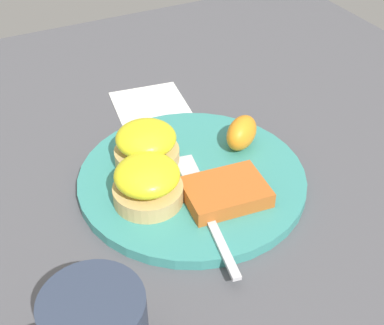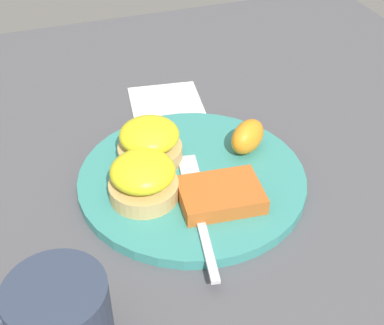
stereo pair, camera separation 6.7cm
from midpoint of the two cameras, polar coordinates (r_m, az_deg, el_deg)
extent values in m
plane|color=#4C4C51|center=(0.69, 2.77, -2.33)|extent=(1.10, 1.10, 0.00)
cylinder|color=teal|center=(0.69, 2.79, -1.88)|extent=(0.29, 0.29, 0.01)
cylinder|color=tan|center=(0.70, -1.76, 0.96)|extent=(0.08, 0.08, 0.02)
ellipsoid|color=yellow|center=(0.68, -1.80, 2.86)|extent=(0.08, 0.08, 0.04)
cylinder|color=tan|center=(0.64, -2.20, -3.00)|extent=(0.08, 0.08, 0.02)
ellipsoid|color=yellow|center=(0.63, -2.26, -1.04)|extent=(0.08, 0.08, 0.04)
cube|color=#B85A21|center=(0.64, 6.07, -3.56)|extent=(0.10, 0.08, 0.02)
ellipsoid|color=orange|center=(0.72, 8.62, 2.65)|extent=(0.07, 0.06, 0.04)
cube|color=silver|center=(0.59, 4.76, -8.68)|extent=(0.03, 0.11, 0.00)
cube|color=silver|center=(0.69, 2.24, -0.65)|extent=(0.03, 0.05, 0.00)
cylinder|color=#2D384C|center=(0.49, -9.77, -16.86)|extent=(0.09, 0.09, 0.10)
cube|color=white|center=(0.85, -0.54, 6.43)|extent=(0.12, 0.12, 0.00)
camera|label=1|loc=(0.03, -87.14, 2.25)|focal=50.00mm
camera|label=2|loc=(0.03, 92.86, -2.25)|focal=50.00mm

